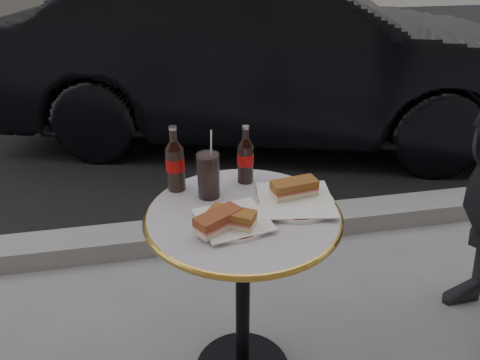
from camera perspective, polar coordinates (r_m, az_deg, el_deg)
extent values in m
cube|color=black|center=(6.40, -8.80, 14.12)|extent=(40.00, 8.00, 0.00)
cube|color=gray|center=(2.58, -3.64, -6.39)|extent=(40.00, 0.20, 0.12)
cylinder|color=white|center=(1.41, -0.82, -5.09)|extent=(0.21, 0.21, 0.01)
cylinder|color=white|center=(1.52, 6.76, -2.63)|extent=(0.31, 0.31, 0.01)
cube|color=brown|center=(1.35, -2.66, -5.09)|extent=(0.16, 0.13, 0.05)
cube|color=brown|center=(1.37, -0.96, -4.70)|extent=(0.15, 0.12, 0.05)
cube|color=brown|center=(1.52, 6.62, -1.08)|extent=(0.16, 0.09, 0.05)
cylinder|color=black|center=(1.52, -3.87, 0.58)|extent=(0.09, 0.09, 0.15)
imported|color=black|center=(3.74, 3.80, 14.95)|extent=(2.50, 4.28, 1.33)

